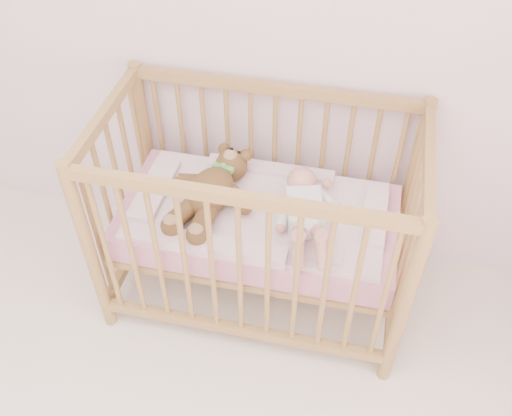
% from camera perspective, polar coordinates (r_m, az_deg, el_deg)
% --- Properties ---
extents(crib, '(1.36, 0.76, 1.00)m').
position_cam_1_polar(crib, '(2.54, 0.25, -1.15)').
color(crib, '#A67F46').
rests_on(crib, floor).
extents(mattress, '(1.22, 0.62, 0.13)m').
position_cam_1_polar(mattress, '(2.55, 0.25, -1.38)').
color(mattress, pink).
rests_on(mattress, crib).
extents(blanket, '(1.10, 0.58, 0.06)m').
position_cam_1_polar(blanket, '(2.50, 0.25, -0.19)').
color(blanket, pink).
rests_on(blanket, mattress).
extents(baby, '(0.41, 0.63, 0.14)m').
position_cam_1_polar(baby, '(2.41, 4.89, -0.00)').
color(baby, white).
rests_on(baby, blanket).
extents(teddy_bear, '(0.53, 0.66, 0.16)m').
position_cam_1_polar(teddy_bear, '(2.47, -4.60, 1.64)').
color(teddy_bear, brown).
rests_on(teddy_bear, blanket).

